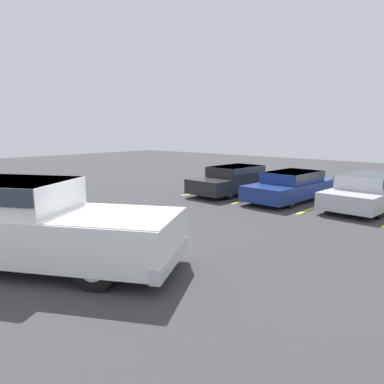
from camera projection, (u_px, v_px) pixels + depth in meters
The scene contains 8 objects.
ground_plane at pixel (42, 263), 7.93m from camera, with size 60.00×60.00×0.00m, color #38383A.
stall_stripe_a at pixel (214, 189), 17.60m from camera, with size 0.12×4.52×0.01m, color yellow.
stall_stripe_b at pixel (263, 196), 15.87m from camera, with size 0.12×4.52×0.01m, color yellow.
stall_stripe_c at pixel (324, 204), 14.13m from camera, with size 0.12×4.52×0.01m, color yellow.
pickup_truck at pixel (31, 224), 7.70m from camera, with size 6.38×4.79×1.78m.
parked_sedan_a at pixel (235, 179), 16.47m from camera, with size 1.84×4.61×1.20m.
parked_sedan_b at pixel (291, 185), 14.84m from camera, with size 1.96×4.62×1.15m.
parked_sedan_c at pixel (368, 191), 13.26m from camera, with size 2.02×4.38×1.21m.
Camera 1 is at (7.42, -3.52, 2.83)m, focal length 35.00 mm.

